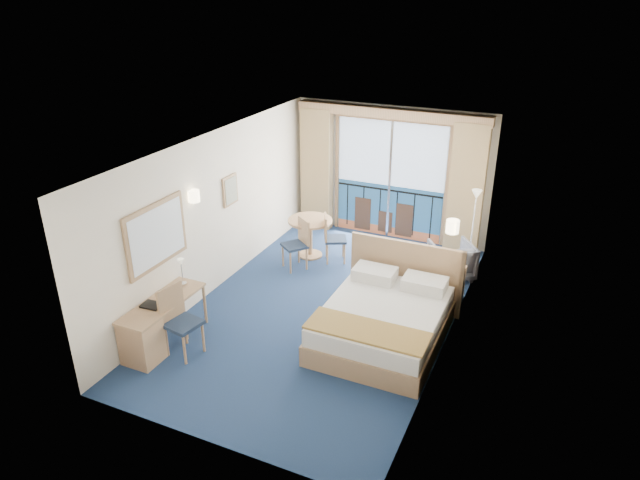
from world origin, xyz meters
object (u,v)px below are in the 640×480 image
Objects in this scene: floor_lamp at (475,208)px; round_table at (310,228)px; table_chair_a at (331,235)px; armchair at (451,260)px; bed at (384,319)px; desk at (146,334)px; nightstand at (449,284)px; desk_chair at (178,317)px; table_chair_b at (298,241)px.

floor_lamp reaches higher than round_table.
armchair is at bearing -108.91° from table_chair_a.
bed is 1.50× the size of desk.
nightstand is 0.70× the size of round_table.
nightstand is 2.43m from table_chair_a.
floor_lamp is at bearing -24.85° from desk_chair.
desk is 1.58× the size of table_chair_a.
desk is 1.74× the size of round_table.
armchair is at bearing 5.41° from round_table.
nightstand is at bearing -36.07° from desk_chair.
floor_lamp is at bearing 54.03° from desk.
armchair is at bearing 54.00° from table_chair_b.
armchair is 5.33m from desk.
floor_lamp is 6.08m from desk.
desk is 4.03m from table_chair_a.
desk_chair is 1.09× the size of table_chair_b.
armchair is at bearing -27.91° from desk_chair.
table_chair_b is at bearing 78.30° from desk.
floor_lamp is 1.56× the size of table_chair_a.
table_chair_a is at bearing -4.48° from round_table.
nightstand is at bearing -129.15° from table_chair_a.
desk is 1.42× the size of desk_chair.
round_table is at bearing 136.38° from bed.
table_chair_a is (-1.74, 2.05, 0.20)m from bed.
desk_chair is (-3.15, -3.03, 0.29)m from nightstand.
table_chair_a is (-2.21, -0.29, 0.19)m from armchair.
bed reaches higher than desk.
bed is 2.97m from desk_chair.
desk is 3.45m from table_chair_b.
table_chair_b is (-0.44, -0.49, 0.01)m from table_chair_a.
floor_lamp is at bearing 88.19° from nightstand.
desk_chair reaches higher than armchair.
desk is 1.54× the size of table_chair_b.
bed reaches higher than nightstand.
bed is 2.70m from table_chair_a.
desk is at bearing -100.00° from round_table.
table_chair_a reaches higher than round_table.
armchair is 0.86× the size of round_table.
nightstand is 1.75m from floor_lamp.
nightstand is at bearing 36.72° from table_chair_b.
desk_chair is (0.34, 0.29, 0.20)m from desk.
armchair is at bearing -104.84° from floor_lamp.
table_chair_a is at bearing 85.49° from table_chair_b.
floor_lamp reaches higher than table_chair_b.
bed is 2.36× the size of table_chair_a.
nightstand is 2.81m from table_chair_b.
table_chair_a is (0.80, 3.57, -0.06)m from desk_chair.
nightstand is at bearing -11.50° from round_table.
desk_chair is (-3.20, -4.59, -0.51)m from floor_lamp.
bed is 3.72× the size of nightstand.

